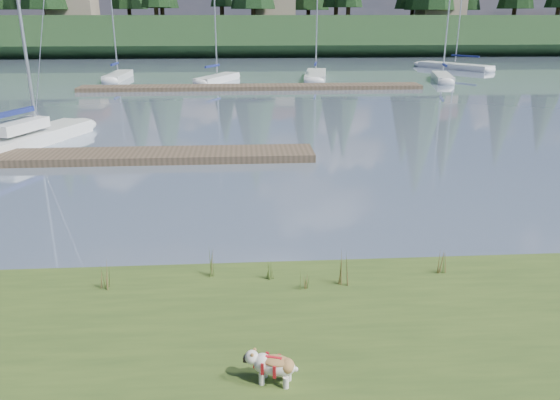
{
  "coord_description": "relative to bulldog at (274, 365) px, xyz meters",
  "views": [
    {
      "loc": [
        1.2,
        -12.29,
        5.47
      ],
      "look_at": [
        2.02,
        -0.5,
        1.42
      ],
      "focal_mm": 35.0,
      "sensor_mm": 36.0,
      "label": 1
    }
  ],
  "objects": [
    {
      "name": "weed_4",
      "position": [
        0.79,
        2.86,
        -0.12
      ],
      "size": [
        0.17,
        0.14,
        0.42
      ],
      "color": "#475B23",
      "rests_on": "bank"
    },
    {
      "name": "sailboat_bg_4",
      "position": [
        16.98,
        40.45,
        -0.32
      ],
      "size": [
        2.81,
        6.79,
        9.98
      ],
      "rotation": [
        0.0,
        0.0,
        1.34
      ],
      "color": "white",
      "rests_on": "ground"
    },
    {
      "name": "weed_0",
      "position": [
        -1.04,
        3.48,
        -0.03
      ],
      "size": [
        0.17,
        0.14,
        0.63
      ],
      "color": "#475B23",
      "rests_on": "bank"
    },
    {
      "name": "bulldog",
      "position": [
        0.0,
        0.0,
        0.0
      ],
      "size": [
        0.8,
        0.47,
        0.47
      ],
      "rotation": [
        0.0,
        0.0,
        2.84
      ],
      "color": "silver",
      "rests_on": "bank"
    },
    {
      "name": "weed_3",
      "position": [
        -3.12,
        3.12,
        -0.03
      ],
      "size": [
        0.17,
        0.14,
        0.63
      ],
      "color": "#475B23",
      "rests_on": "bank"
    },
    {
      "name": "dock_near",
      "position": [
        -5.57,
        14.59,
        -0.5
      ],
      "size": [
        16.0,
        2.0,
        0.3
      ],
      "primitive_type": "cube",
      "color": "#4C3D2C",
      "rests_on": "ground"
    },
    {
      "name": "weed_1",
      "position": [
        0.17,
        3.32,
        -0.12
      ],
      "size": [
        0.17,
        0.14,
        0.43
      ],
      "color": "#475B23",
      "rests_on": "bank"
    },
    {
      "name": "sailboat_bg_5",
      "position": [
        21.38,
        50.76,
        -0.33
      ],
      "size": [
        6.69,
        8.55,
        12.95
      ],
      "rotation": [
        0.0,
        0.0,
        2.18
      ],
      "color": "white",
      "rests_on": "ground"
    },
    {
      "name": "ridge",
      "position": [
        -1.57,
        78.59,
        1.85
      ],
      "size": [
        200.0,
        20.0,
        5.0
      ],
      "primitive_type": "cube",
      "color": "#1C3318",
      "rests_on": "ground"
    },
    {
      "name": "ground",
      "position": [
        -1.57,
        35.59,
        -0.65
      ],
      "size": [
        200.0,
        200.0,
        0.0
      ],
      "primitive_type": "plane",
      "color": "slate",
      "rests_on": "ground"
    },
    {
      "name": "weed_5",
      "position": [
        3.67,
        3.25,
        -0.04
      ],
      "size": [
        0.17,
        0.14,
        0.61
      ],
      "color": "#475B23",
      "rests_on": "bank"
    },
    {
      "name": "dock_far",
      "position": [
        0.43,
        35.59,
        -0.5
      ],
      "size": [
        26.0,
        2.2,
        0.3
      ],
      "primitive_type": "cube",
      "color": "#4C3D2C",
      "rests_on": "ground"
    },
    {
      "name": "weed_2",
      "position": [
        1.53,
        2.94,
        0.02
      ],
      "size": [
        0.17,
        0.14,
        0.75
      ],
      "color": "#475B23",
      "rests_on": "bank"
    },
    {
      "name": "sailboat_bg_1",
      "position": [
        -11.16,
        43.51,
        -0.32
      ],
      "size": [
        1.49,
        6.99,
        10.51
      ],
      "rotation": [
        0.0,
        0.0,
        1.56
      ],
      "color": "white",
      "rests_on": "ground"
    },
    {
      "name": "sailboat_bg_3",
      "position": [
        6.33,
        43.08,
        -0.32
      ],
      "size": [
        3.03,
        8.77,
        12.58
      ],
      "rotation": [
        0.0,
        0.0,
        1.41
      ],
      "color": "white",
      "rests_on": "ground"
    },
    {
      "name": "house_0",
      "position": [
        -23.57,
        75.59,
        6.67
      ],
      "size": [
        6.3,
        5.3,
        4.65
      ],
      "color": "gray",
      "rests_on": "ridge"
    },
    {
      "name": "sailboat_main",
      "position": [
        -9.53,
        17.87,
        -0.22
      ],
      "size": [
        4.36,
        8.1,
        11.68
      ],
      "rotation": [
        0.0,
        0.0,
        1.21
      ],
      "color": "white",
      "rests_on": "ground"
    },
    {
      "name": "house_2",
      "position": [
        28.43,
        74.59,
        6.67
      ],
      "size": [
        6.3,
        5.3,
        4.65
      ],
      "color": "gray",
      "rests_on": "ridge"
    },
    {
      "name": "sailboat_bg_2",
      "position": [
        -2.17,
        40.83,
        -0.31
      ],
      "size": [
        4.04,
        6.68,
        10.27
      ],
      "rotation": [
        0.0,
        0.0,
        1.14
      ],
      "color": "white",
      "rests_on": "ground"
    },
    {
      "name": "mud_lip",
      "position": [
        -1.57,
        3.99,
        -0.58
      ],
      "size": [
        60.0,
        0.5,
        0.14
      ],
      "primitive_type": "cube",
      "color": "#33281C",
      "rests_on": "ground"
    },
    {
      "name": "house_1",
      "position": [
        4.43,
        76.59,
        6.67
      ],
      "size": [
        6.3,
        5.3,
        4.65
      ],
      "color": "gray",
      "rests_on": "ridge"
    }
  ]
}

